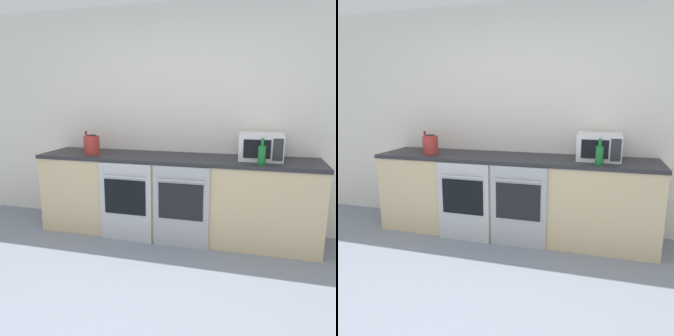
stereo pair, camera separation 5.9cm
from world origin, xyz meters
TOP-DOWN VIEW (x-y plane):
  - wall_back at (0.00, 2.16)m, footprint 10.00×0.06m
  - counter_back at (0.00, 1.81)m, footprint 3.12×0.66m
  - oven_left at (-0.47, 1.47)m, footprint 0.59×0.06m
  - oven_right at (0.15, 1.47)m, footprint 0.59×0.06m
  - microwave at (0.92, 1.88)m, footprint 0.44×0.40m
  - bottle_red at (-1.13, 1.88)m, footprint 0.07×0.07m
  - bottle_green at (0.92, 1.60)m, footprint 0.07×0.07m
  - kettle at (-0.97, 1.74)m, footprint 0.18×0.18m

SIDE VIEW (x-z plane):
  - oven_left at x=-0.47m, z-range 0.01..0.88m
  - oven_right at x=0.15m, z-range 0.01..0.88m
  - counter_back at x=0.00m, z-range 0.00..0.91m
  - bottle_red at x=-1.13m, z-range 0.89..1.13m
  - bottle_green at x=0.92m, z-range 0.88..1.14m
  - kettle at x=-0.97m, z-range 0.91..1.13m
  - microwave at x=0.92m, z-range 0.91..1.19m
  - wall_back at x=0.00m, z-range 0.00..2.60m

